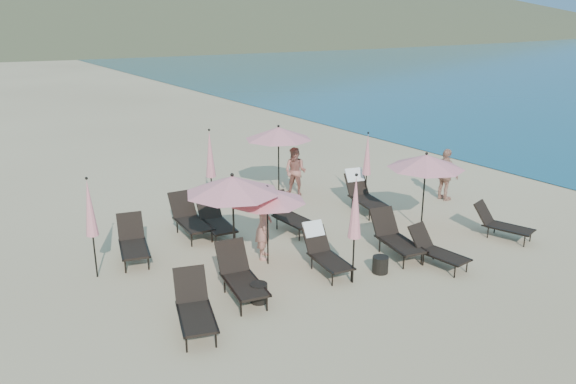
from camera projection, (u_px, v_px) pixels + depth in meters
ground at (381, 269)px, 13.63m from camera, size 800.00×800.00×0.00m
lounger_0 at (195, 306)px, 10.92m from camera, size 1.11×1.84×0.99m
lounger_1 at (240, 275)px, 12.17m from camera, size 0.98×1.90×1.04m
lounger_2 at (324, 250)px, 13.45m from camera, size 0.81×1.72×1.03m
lounger_3 at (395, 237)px, 14.30m from camera, size 1.02×1.90×1.03m
lounger_4 at (436, 249)px, 13.71m from camera, size 0.75×1.61×0.89m
lounger_5 at (501, 223)px, 15.41m from camera, size 1.04×1.69×0.91m
lounger_6 at (133, 241)px, 14.07m from camera, size 1.03×1.83×0.99m
lounger_7 at (215, 219)px, 15.56m from camera, size 0.86×1.79×0.99m
lounger_8 at (190, 218)px, 15.63m from camera, size 0.80×1.88×1.06m
lounger_9 at (290, 215)px, 15.95m from camera, size 0.74×1.75×0.99m
lounger_10 at (363, 193)px, 17.59m from camera, size 1.07×1.99×1.18m
umbrella_open_0 at (232, 185)px, 13.00m from camera, size 2.24×2.24×2.41m
umbrella_open_1 at (267, 195)px, 13.35m from camera, size 1.89×1.89×2.03m
umbrella_open_2 at (426, 162)px, 15.45m from camera, size 2.13×2.13×2.30m
umbrella_open_3 at (278, 133)px, 18.56m from camera, size 2.26×2.26×2.43m
umbrella_closed_0 at (355, 208)px, 12.37m from camera, size 0.31×0.31×2.62m
umbrella_closed_1 at (367, 155)px, 17.68m from camera, size 0.28×0.28×2.41m
umbrella_closed_2 at (90, 208)px, 12.69m from camera, size 0.29×0.29×2.45m
umbrella_closed_3 at (210, 155)px, 17.06m from camera, size 0.31×0.31×2.63m
side_table_0 at (259, 293)px, 11.98m from camera, size 0.38×0.38×0.43m
side_table_1 at (380, 265)px, 13.36m from camera, size 0.38×0.38×0.41m
beachgoer_a at (264, 225)px, 14.01m from camera, size 0.71×0.76×1.73m
beachgoer_b at (295, 172)px, 18.97m from camera, size 0.95×1.01×1.65m
beachgoer_c at (446, 175)px, 18.46m from camera, size 0.43×1.02×1.73m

